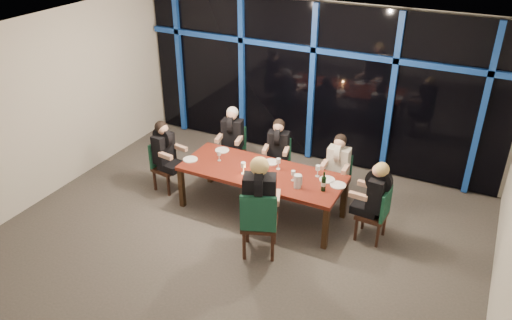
% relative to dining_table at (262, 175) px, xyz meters
% --- Properties ---
extents(room, '(7.04, 7.00, 3.02)m').
position_rel_dining_table_xyz_m(room, '(0.00, -0.80, 1.34)').
color(room, '#544E4A').
rests_on(room, ground).
extents(window_wall, '(6.86, 0.43, 2.94)m').
position_rel_dining_table_xyz_m(window_wall, '(0.01, 2.13, 0.87)').
color(window_wall, black).
rests_on(window_wall, ground).
extents(dining_table, '(2.60, 1.00, 0.75)m').
position_rel_dining_table_xyz_m(dining_table, '(0.00, 0.00, 0.00)').
color(dining_table, maroon).
rests_on(dining_table, ground).
extents(chair_far_left, '(0.49, 0.49, 0.89)m').
position_rel_dining_table_xyz_m(chair_far_left, '(-1.04, 0.96, -0.19)').
color(chair_far_left, '#321910').
rests_on(chair_far_left, ground).
extents(chair_far_mid, '(0.47, 0.47, 0.85)m').
position_rel_dining_table_xyz_m(chair_far_mid, '(-0.13, 0.95, -0.20)').
color(chair_far_mid, '#321910').
rests_on(chair_far_mid, ground).
extents(chair_far_right, '(0.41, 0.41, 0.85)m').
position_rel_dining_table_xyz_m(chair_far_right, '(0.99, 0.84, -0.21)').
color(chair_far_right, '#321910').
rests_on(chair_far_right, ground).
extents(chair_end_left, '(0.46, 0.46, 0.88)m').
position_rel_dining_table_xyz_m(chair_end_left, '(-1.84, -0.09, -0.19)').
color(chair_end_left, '#321910').
rests_on(chair_end_left, ground).
extents(chair_end_right, '(0.43, 0.43, 0.89)m').
position_rel_dining_table_xyz_m(chair_end_right, '(1.85, 0.09, -0.19)').
color(chair_end_right, '#321910').
rests_on(chair_end_right, ground).
extents(chair_near_mid, '(0.64, 0.64, 1.08)m').
position_rel_dining_table_xyz_m(chair_near_mid, '(0.46, -1.02, -0.08)').
color(chair_near_mid, '#321910').
rests_on(chair_near_mid, ground).
extents(diner_far_left, '(0.49, 0.59, 0.87)m').
position_rel_dining_table_xyz_m(diner_far_left, '(-1.02, 0.89, 0.17)').
color(diner_far_left, black).
rests_on(diner_far_left, ground).
extents(diner_far_mid, '(0.48, 0.57, 0.83)m').
position_rel_dining_table_xyz_m(diner_far_mid, '(-0.12, 0.88, 0.14)').
color(diner_far_mid, black).
rests_on(diner_far_mid, ground).
extents(diner_far_right, '(0.43, 0.54, 0.83)m').
position_rel_dining_table_xyz_m(diner_far_right, '(0.99, 0.77, 0.14)').
color(diner_far_right, silver).
rests_on(diner_far_right, ground).
extents(diner_end_left, '(0.57, 0.47, 0.85)m').
position_rel_dining_table_xyz_m(diner_end_left, '(-1.77, -0.10, 0.16)').
color(diner_end_left, black).
rests_on(diner_end_left, ground).
extents(diner_end_right, '(0.56, 0.45, 0.87)m').
position_rel_dining_table_xyz_m(diner_end_right, '(1.77, 0.10, 0.17)').
color(diner_end_right, black).
rests_on(diner_end_right, ground).
extents(diner_near_mid, '(0.66, 0.74, 1.05)m').
position_rel_dining_table_xyz_m(diner_near_mid, '(0.43, -0.94, 0.34)').
color(diner_near_mid, black).
rests_on(diner_near_mid, ground).
extents(plate_far_left, '(0.24, 0.24, 0.01)m').
position_rel_dining_table_xyz_m(plate_far_left, '(-0.91, 0.33, 0.08)').
color(plate_far_left, white).
rests_on(plate_far_left, dining_table).
extents(plate_far_mid, '(0.24, 0.24, 0.01)m').
position_rel_dining_table_xyz_m(plate_far_mid, '(0.01, 0.33, 0.08)').
color(plate_far_mid, white).
rests_on(plate_far_mid, dining_table).
extents(plate_far_right, '(0.24, 0.24, 0.01)m').
position_rel_dining_table_xyz_m(plate_far_right, '(1.01, 0.21, 0.08)').
color(plate_far_right, white).
rests_on(plate_far_right, dining_table).
extents(plate_end_left, '(0.24, 0.24, 0.01)m').
position_rel_dining_table_xyz_m(plate_end_left, '(-1.21, -0.18, 0.08)').
color(plate_end_left, white).
rests_on(plate_end_left, dining_table).
extents(plate_end_right, '(0.24, 0.24, 0.01)m').
position_rel_dining_table_xyz_m(plate_end_right, '(1.21, 0.13, 0.08)').
color(plate_end_right, white).
rests_on(plate_end_right, dining_table).
extents(plate_near_mid, '(0.24, 0.24, 0.01)m').
position_rel_dining_table_xyz_m(plate_near_mid, '(0.23, -0.41, 0.08)').
color(plate_near_mid, white).
rests_on(plate_near_mid, dining_table).
extents(wine_bottle, '(0.07, 0.07, 0.31)m').
position_rel_dining_table_xyz_m(wine_bottle, '(1.06, -0.10, 0.19)').
color(wine_bottle, black).
rests_on(wine_bottle, dining_table).
extents(water_pitcher, '(0.13, 0.11, 0.21)m').
position_rel_dining_table_xyz_m(water_pitcher, '(0.68, -0.19, 0.17)').
color(water_pitcher, silver).
rests_on(water_pitcher, dining_table).
extents(tea_light, '(0.04, 0.04, 0.03)m').
position_rel_dining_table_xyz_m(tea_light, '(-0.11, -0.20, 0.08)').
color(tea_light, '#FFA84C').
rests_on(tea_light, dining_table).
extents(wine_glass_a, '(0.08, 0.08, 0.19)m').
position_rel_dining_table_xyz_m(wine_glass_a, '(-0.23, -0.19, 0.21)').
color(wine_glass_a, white).
rests_on(wine_glass_a, dining_table).
extents(wine_glass_b, '(0.07, 0.07, 0.18)m').
position_rel_dining_table_xyz_m(wine_glass_b, '(0.20, 0.19, 0.20)').
color(wine_glass_b, silver).
rests_on(wine_glass_b, dining_table).
extents(wine_glass_c, '(0.06, 0.06, 0.17)m').
position_rel_dining_table_xyz_m(wine_glass_c, '(0.55, -0.04, 0.19)').
color(wine_glass_c, silver).
rests_on(wine_glass_c, dining_table).
extents(wine_glass_d, '(0.07, 0.07, 0.17)m').
position_rel_dining_table_xyz_m(wine_glass_d, '(-0.78, 0.01, 0.19)').
color(wine_glass_d, white).
rests_on(wine_glass_d, dining_table).
extents(wine_glass_e, '(0.07, 0.07, 0.19)m').
position_rel_dining_table_xyz_m(wine_glass_e, '(0.83, 0.25, 0.21)').
color(wine_glass_e, silver).
rests_on(wine_glass_e, dining_table).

